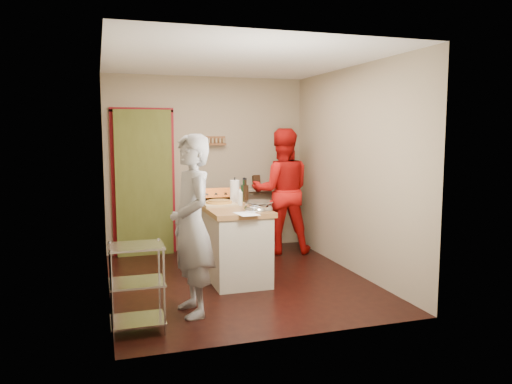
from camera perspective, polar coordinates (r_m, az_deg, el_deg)
floor at (r=6.12m, az=-1.99°, el=-10.07°), size 3.50×3.50×0.00m
back_wall at (r=7.51m, az=-10.43°, el=1.78°), size 3.00×0.44×2.60m
left_wall at (r=5.66m, az=-16.83°, el=1.68°), size 0.04×3.50×2.60m
right_wall at (r=6.44m, az=10.93°, el=2.44°), size 0.04×3.50×2.60m
ceiling at (r=5.91m, az=-2.09°, el=14.90°), size 3.00×3.50×0.02m
stove at (r=7.37m, az=-4.63°, el=-3.58°), size 0.60×0.63×1.00m
wire_shelving at (r=4.65m, az=-13.46°, el=-10.14°), size 0.48×0.40×0.80m
island at (r=6.09m, az=-2.46°, el=-5.59°), size 0.71×1.30×1.20m
person_stripe at (r=4.88m, az=-7.36°, el=-3.81°), size 0.50×0.69×1.77m
person_red at (r=7.36m, az=2.96°, el=0.11°), size 1.02×0.88×1.84m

